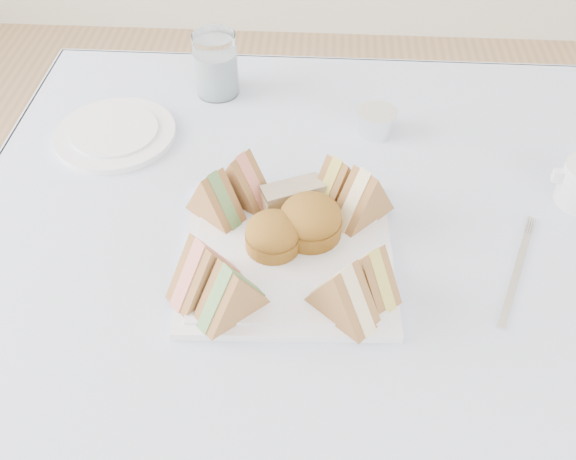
{
  "coord_description": "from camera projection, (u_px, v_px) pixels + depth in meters",
  "views": [
    {
      "loc": [
        -0.01,
        -0.58,
        1.38
      ],
      "look_at": [
        -0.04,
        -0.0,
        0.8
      ],
      "focal_mm": 40.0,
      "sensor_mm": 36.0,
      "label": 1
    }
  ],
  "objects": [
    {
      "name": "table",
      "position": [
        313.0,
        402.0,
        1.12
      ],
      "size": [
        0.9,
        0.9,
        0.74
      ],
      "primitive_type": "cube",
      "color": "brown",
      "rests_on": "floor"
    },
    {
      "name": "tablecloth",
      "position": [
        320.0,
        259.0,
        0.85
      ],
      "size": [
        1.02,
        1.02,
        0.01
      ],
      "primitive_type": "cube",
      "color": "#B2C3F1",
      "rests_on": "table"
    },
    {
      "name": "serving_plate",
      "position": [
        288.0,
        253.0,
        0.85
      ],
      "size": [
        0.29,
        0.29,
        0.01
      ],
      "primitive_type": "cube",
      "rotation": [
        0.0,
        0.0,
        0.05
      ],
      "color": "white",
      "rests_on": "tablecloth"
    },
    {
      "name": "sandwich_fl_a",
      "position": [
        204.0,
        266.0,
        0.77
      ],
      "size": [
        0.1,
        0.1,
        0.08
      ],
      "primitive_type": null,
      "rotation": [
        0.0,
        0.0,
        0.77
      ],
      "color": "#965F40",
      "rests_on": "serving_plate"
    },
    {
      "name": "sandwich_fl_b",
      "position": [
        230.0,
        290.0,
        0.75
      ],
      "size": [
        0.09,
        0.09,
        0.08
      ],
      "primitive_type": null,
      "rotation": [
        0.0,
        0.0,
        0.74
      ],
      "color": "#965F40",
      "rests_on": "serving_plate"
    },
    {
      "name": "sandwich_fr_a",
      "position": [
        371.0,
        271.0,
        0.77
      ],
      "size": [
        0.08,
        0.09,
        0.07
      ],
      "primitive_type": null,
      "rotation": [
        0.0,
        0.0,
        -0.84
      ],
      "color": "#965F40",
      "rests_on": "serving_plate"
    },
    {
      "name": "sandwich_fr_b",
      "position": [
        344.0,
        290.0,
        0.74
      ],
      "size": [
        0.1,
        0.09,
        0.08
      ],
      "primitive_type": null,
      "rotation": [
        0.0,
        0.0,
        -0.73
      ],
      "color": "#965F40",
      "rests_on": "serving_plate"
    },
    {
      "name": "sandwich_bl_a",
      "position": [
        214.0,
        195.0,
        0.86
      ],
      "size": [
        0.09,
        0.08,
        0.08
      ],
      "primitive_type": null,
      "rotation": [
        0.0,
        0.0,
        2.46
      ],
      "color": "#965F40",
      "rests_on": "serving_plate"
    },
    {
      "name": "sandwich_bl_b",
      "position": [
        241.0,
        177.0,
        0.89
      ],
      "size": [
        0.1,
        0.08,
        0.08
      ],
      "primitive_type": null,
      "rotation": [
        0.0,
        0.0,
        2.56
      ],
      "color": "#965F40",
      "rests_on": "serving_plate"
    },
    {
      "name": "sandwich_br_a",
      "position": [
        363.0,
        194.0,
        0.86
      ],
      "size": [
        0.09,
        0.1,
        0.08
      ],
      "primitive_type": null,
      "rotation": [
        0.0,
        0.0,
        -2.33
      ],
      "color": "#965F40",
      "rests_on": "serving_plate"
    },
    {
      "name": "sandwich_br_b",
      "position": [
        336.0,
        180.0,
        0.89
      ],
      "size": [
        0.08,
        0.09,
        0.07
      ],
      "primitive_type": null,
      "rotation": [
        0.0,
        0.0,
        -2.28
      ],
      "color": "#965F40",
      "rests_on": "serving_plate"
    },
    {
      "name": "scone_left",
      "position": [
        273.0,
        234.0,
        0.83
      ],
      "size": [
        0.08,
        0.08,
        0.05
      ],
      "primitive_type": "cylinder",
      "rotation": [
        0.0,
        0.0,
        -0.09
      ],
      "color": "#99611B",
      "rests_on": "serving_plate"
    },
    {
      "name": "scone_right",
      "position": [
        311.0,
        220.0,
        0.84
      ],
      "size": [
        0.1,
        0.1,
        0.06
      ],
      "primitive_type": "cylinder",
      "rotation": [
        0.0,
        0.0,
        0.28
      ],
      "color": "#99611B",
      "rests_on": "serving_plate"
    },
    {
      "name": "pastry_slice",
      "position": [
        292.0,
        197.0,
        0.89
      ],
      "size": [
        0.09,
        0.07,
        0.04
      ],
      "primitive_type": "cube",
      "rotation": [
        0.0,
        0.0,
        0.43
      ],
      "color": "tan",
      "rests_on": "serving_plate"
    },
    {
      "name": "side_plate",
      "position": [
        115.0,
        134.0,
        1.03
      ],
      "size": [
        0.2,
        0.2,
        0.01
      ],
      "primitive_type": "cylinder",
      "rotation": [
        0.0,
        0.0,
        -0.04
      ],
      "color": "white",
      "rests_on": "tablecloth"
    },
    {
      "name": "water_glass",
      "position": [
        216.0,
        64.0,
        1.09
      ],
      "size": [
        0.09,
        0.09,
        0.11
      ],
      "primitive_type": "cylinder",
      "rotation": [
        0.0,
        0.0,
        0.24
      ],
      "color": "white",
      "rests_on": "tablecloth"
    },
    {
      "name": "tea_strainer",
      "position": [
        376.0,
        123.0,
        1.03
      ],
      "size": [
        0.07,
        0.07,
        0.04
      ],
      "primitive_type": "cylinder",
      "rotation": [
        0.0,
        0.0,
        0.15
      ],
      "color": "white",
      "rests_on": "tablecloth"
    },
    {
      "name": "fork",
      "position": [
        515.0,
        279.0,
        0.82
      ],
      "size": [
        0.07,
        0.17,
        0.0
      ],
      "primitive_type": "cube",
      "rotation": [
        0.0,
        0.0,
        -0.37
      ],
      "color": "white",
      "rests_on": "tablecloth"
    }
  ]
}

